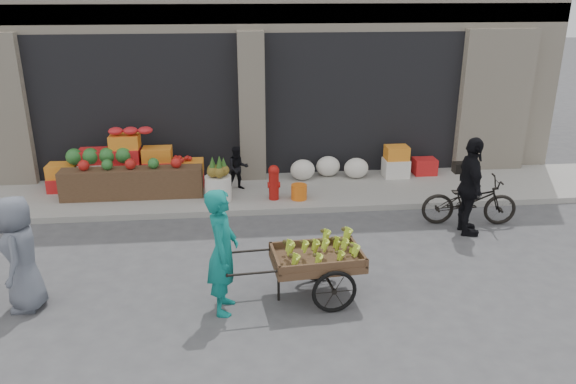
{
  "coord_description": "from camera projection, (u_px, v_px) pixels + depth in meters",
  "views": [
    {
      "loc": [
        -0.44,
        -6.95,
        4.14
      ],
      "look_at": [
        0.4,
        1.27,
        1.1
      ],
      "focal_mm": 35.0,
      "sensor_mm": 36.0,
      "label": 1
    }
  ],
  "objects": [
    {
      "name": "right_bay_goods",
      "position": [
        371.0,
        165.0,
        12.46
      ],
      "size": [
        3.35,
        0.6,
        0.7
      ],
      "color": "silver",
      "rests_on": "sidewalk"
    },
    {
      "name": "sidewalk",
      "position": [
        255.0,
        193.0,
        11.77
      ],
      "size": [
        18.0,
        2.2,
        0.12
      ],
      "primitive_type": "cube",
      "color": "gray",
      "rests_on": "ground"
    },
    {
      "name": "pineapple_bin",
      "position": [
        218.0,
        188.0,
        11.12
      ],
      "size": [
        0.52,
        0.52,
        0.5
      ],
      "primitive_type": "cylinder",
      "color": "silver",
      "rests_on": "sidewalk"
    },
    {
      "name": "building",
      "position": [
        245.0,
        18.0,
        14.3
      ],
      "size": [
        14.0,
        6.45,
        7.0
      ],
      "color": "beige",
      "rests_on": "ground"
    },
    {
      "name": "orange_bucket",
      "position": [
        299.0,
        192.0,
        11.22
      ],
      "size": [
        0.32,
        0.32,
        0.3
      ],
      "primitive_type": "cylinder",
      "color": "orange",
      "rests_on": "sidewalk"
    },
    {
      "name": "ground",
      "position": [
        269.0,
        296.0,
        7.96
      ],
      "size": [
        80.0,
        80.0,
        0.0
      ],
      "primitive_type": "plane",
      "color": "#424244",
      "rests_on": "ground"
    },
    {
      "name": "fruit_display",
      "position": [
        134.0,
        165.0,
        11.58
      ],
      "size": [
        3.1,
        1.12,
        1.24
      ],
      "color": "red",
      "rests_on": "sidewalk"
    },
    {
      "name": "seated_person",
      "position": [
        238.0,
        168.0,
        11.65
      ],
      "size": [
        0.51,
        0.43,
        0.93
      ],
      "primitive_type": "imported",
      "rotation": [
        0.0,
        0.0,
        0.17
      ],
      "color": "black",
      "rests_on": "sidewalk"
    },
    {
      "name": "bicycle",
      "position": [
        469.0,
        201.0,
        10.25
      ],
      "size": [
        1.78,
        0.81,
        0.9
      ],
      "primitive_type": "imported",
      "rotation": [
        0.0,
        0.0,
        1.45
      ],
      "color": "black",
      "rests_on": "ground"
    },
    {
      "name": "banana_cart",
      "position": [
        314.0,
        256.0,
        7.73
      ],
      "size": [
        2.16,
        1.03,
        0.88
      ],
      "rotation": [
        0.0,
        0.0,
        0.09
      ],
      "color": "brown",
      "rests_on": "ground"
    },
    {
      "name": "cyclist",
      "position": [
        470.0,
        187.0,
        9.71
      ],
      "size": [
        0.55,
        1.07,
        1.75
      ],
      "primitive_type": "imported",
      "rotation": [
        0.0,
        0.0,
        1.45
      ],
      "color": "black",
      "rests_on": "ground"
    },
    {
      "name": "fire_hydrant",
      "position": [
        274.0,
        181.0,
        11.14
      ],
      "size": [
        0.22,
        0.22,
        0.71
      ],
      "color": "#A5140F",
      "rests_on": "sidewalk"
    },
    {
      "name": "vendor_grey",
      "position": [
        21.0,
        254.0,
        7.44
      ],
      "size": [
        0.58,
        0.83,
        1.61
      ],
      "primitive_type": "imported",
      "rotation": [
        0.0,
        0.0,
        -1.49
      ],
      "color": "slate",
      "rests_on": "ground"
    },
    {
      "name": "vendor_woman",
      "position": [
        223.0,
        252.0,
        7.35
      ],
      "size": [
        0.48,
        0.68,
        1.74
      ],
      "primitive_type": "imported",
      "rotation": [
        0.0,
        0.0,
        1.46
      ],
      "color": "#0F736B",
      "rests_on": "ground"
    }
  ]
}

